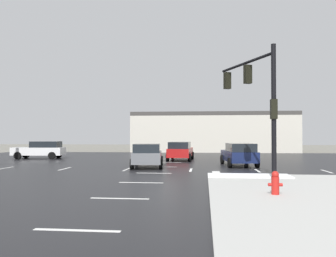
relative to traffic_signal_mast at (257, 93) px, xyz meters
name	(u,v)px	position (x,y,z in m)	size (l,w,h in m)	color
ground_plane	(158,170)	(-5.43, 3.99, -4.24)	(120.00, 120.00, 0.00)	slate
road_asphalt	(158,170)	(-5.43, 3.99, -4.23)	(44.00, 44.00, 0.02)	black
snow_strip_curbside	(249,176)	(-0.43, -0.01, -4.07)	(4.00, 1.60, 0.06)	white
lane_markings	(176,172)	(-4.23, 2.62, -4.22)	(36.15, 36.15, 0.01)	silver
traffic_signal_mast	(257,93)	(0.00, 0.00, 0.00)	(2.24, 4.69, 6.18)	black
fire_hydrant	(275,183)	(-0.20, -5.36, -3.71)	(0.48, 0.26, 0.79)	red
strip_building_background	(213,132)	(-1.43, 29.72, -1.69)	(20.86, 8.00, 5.10)	beige
sedan_grey	(147,155)	(-6.36, 5.49, -3.39)	(2.41, 4.67, 1.58)	slate
sedan_red	(180,151)	(-4.64, 12.28, -3.39)	(2.18, 4.60, 1.58)	#B21919
sedan_navy	(239,154)	(-0.20, 7.24, -3.39)	(2.42, 4.68, 1.58)	#141E47
sedan_white	(41,150)	(-17.48, 13.17, -3.39)	(4.66, 2.37, 1.58)	white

